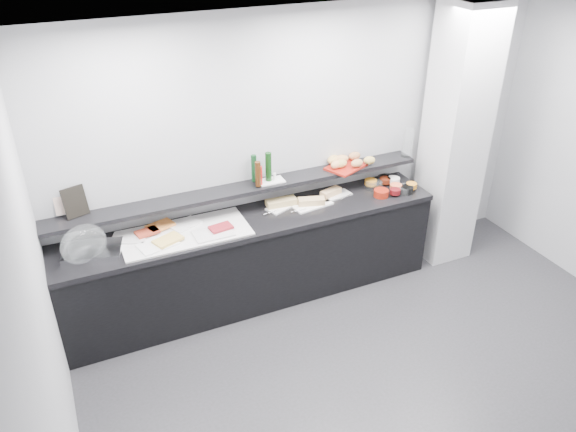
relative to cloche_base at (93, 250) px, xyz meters
name	(u,v)px	position (x,y,z in m)	size (l,w,h in m)	color
ground	(413,393)	(2.12, -1.72, -0.92)	(5.00, 5.00, 0.00)	#2D2D30
back_wall	(307,150)	(2.12, 0.28, 0.43)	(5.00, 0.02, 2.70)	#A7AAAE
ceiling	(465,56)	(2.12, -1.72, 1.78)	(5.00, 5.00, 0.00)	white
column	(455,138)	(3.62, -0.07, 0.43)	(0.50, 0.50, 2.70)	silver
buffet_cabinet	(254,261)	(1.42, -0.02, -0.50)	(3.60, 0.60, 0.85)	black
counter_top	(252,221)	(1.42, -0.02, -0.05)	(3.62, 0.62, 0.05)	black
wall_shelf	(245,189)	(1.42, 0.15, 0.21)	(3.60, 0.25, 0.04)	black
cloche_base	(93,250)	(0.00, 0.00, 0.00)	(0.47, 0.31, 0.04)	silver
cloche_dome	(84,244)	(-0.06, -0.05, 0.11)	(0.39, 0.25, 0.34)	white
linen_runner	(185,233)	(0.78, -0.03, -0.01)	(1.12, 0.53, 0.01)	silver
platter_meat_a	(129,238)	(0.31, 0.07, 0.00)	(0.29, 0.19, 0.01)	silver
food_meat_a	(147,232)	(0.47, 0.07, 0.02)	(0.20, 0.13, 0.02)	#9A2F1C
platter_salmon	(185,224)	(0.82, 0.09, 0.00)	(0.26, 0.18, 0.01)	white
food_salmon	(160,226)	(0.60, 0.13, 0.02)	(0.23, 0.15, 0.02)	orange
platter_cheese	(158,245)	(0.51, -0.14, 0.00)	(0.32, 0.21, 0.01)	white
food_cheese	(168,240)	(0.61, -0.13, 0.02)	(0.24, 0.15, 0.02)	#DDB756
platter_meat_b	(213,233)	(1.00, -0.16, 0.00)	(0.34, 0.23, 0.01)	silver
food_meat_b	(221,227)	(1.08, -0.12, 0.02)	(0.20, 0.13, 0.02)	maroon
sandwich_plate_left	(284,206)	(1.78, 0.08, -0.01)	(0.36, 0.15, 0.01)	white
sandwich_food_left	(281,202)	(1.76, 0.09, 0.02)	(0.29, 0.11, 0.06)	tan
tongs_left	(271,212)	(1.60, -0.01, 0.00)	(0.01, 0.01, 0.16)	silver
sandwich_plate_mid	(313,205)	(2.04, -0.03, -0.01)	(0.38, 0.16, 0.01)	white
sandwich_food_mid	(311,201)	(2.03, -0.02, 0.02)	(0.25, 0.10, 0.06)	tan
tongs_mid	(299,210)	(1.86, -0.09, 0.00)	(0.01, 0.01, 0.16)	silver
sandwich_plate_right	(335,196)	(2.33, 0.06, -0.01)	(0.33, 0.14, 0.01)	white
sandwich_food_right	(331,192)	(2.29, 0.07, 0.02)	(0.22, 0.09, 0.06)	tan
tongs_right	(345,197)	(2.39, -0.03, 0.00)	(0.01, 0.01, 0.16)	silver
bowl_glass_fruit	(374,185)	(2.77, 0.06, 0.02)	(0.17, 0.17, 0.07)	silver
fill_glass_fruit	(371,182)	(2.76, 0.10, 0.03)	(0.12, 0.12, 0.05)	orange
bowl_black_jam	(384,180)	(2.93, 0.11, 0.02)	(0.14, 0.14, 0.07)	black
fill_black_jam	(385,180)	(2.92, 0.08, 0.03)	(0.11, 0.11, 0.05)	#5A1D0C
bowl_glass_cream	(388,179)	(2.98, 0.11, 0.02)	(0.15, 0.15, 0.07)	white
fill_glass_cream	(394,180)	(3.00, 0.05, 0.03)	(0.13, 0.13, 0.05)	white
bowl_red_jam	(381,193)	(2.74, -0.13, 0.02)	(0.15, 0.15, 0.07)	maroon
fill_red_jam	(395,191)	(2.87, -0.17, 0.03)	(0.10, 0.10, 0.05)	#580C10
bowl_glass_salmon	(403,190)	(2.98, -0.15, 0.02)	(0.15, 0.15, 0.07)	white
fill_glass_salmon	(396,187)	(2.94, -0.09, 0.03)	(0.12, 0.12, 0.05)	#F96B3C
bowl_black_fruit	(407,190)	(3.01, -0.17, 0.02)	(0.13, 0.13, 0.07)	black
fill_black_fruit	(411,185)	(3.10, -0.13, 0.03)	(0.11, 0.11, 0.05)	orange
framed_print	(75,202)	(-0.05, 0.23, 0.36)	(0.19, 0.02, 0.26)	black
print_art	(64,201)	(-0.14, 0.27, 0.36)	(0.16, 0.00, 0.22)	beige
condiment_tray	(271,181)	(1.68, 0.15, 0.24)	(0.24, 0.15, 0.01)	white
bottle_green_a	(254,168)	(1.54, 0.21, 0.37)	(0.05, 0.05, 0.26)	#0E3417
bottle_brown	(258,174)	(1.53, 0.09, 0.36)	(0.05, 0.05, 0.24)	#3B1E0A
bottle_green_b	(268,167)	(1.66, 0.16, 0.38)	(0.06, 0.06, 0.28)	black
bottle_hot	(260,176)	(1.56, 0.12, 0.33)	(0.05, 0.05, 0.18)	red
shaker_salt	(275,176)	(1.72, 0.15, 0.28)	(0.03, 0.03, 0.07)	white
shaker_pepper	(269,176)	(1.67, 0.17, 0.28)	(0.03, 0.03, 0.07)	white
bread_tray	(346,167)	(2.48, 0.13, 0.24)	(0.38, 0.27, 0.02)	maroon
bread_roll_nw	(333,159)	(2.39, 0.24, 0.29)	(0.15, 0.10, 0.08)	tan
bread_roll_n	(341,159)	(2.47, 0.22, 0.29)	(0.15, 0.10, 0.08)	#C4864B
bread_roll_ne	(354,156)	(2.63, 0.23, 0.29)	(0.14, 0.09, 0.08)	#AA7041
bread_roll_sw	(336,165)	(2.36, 0.12, 0.29)	(0.13, 0.08, 0.08)	tan
bread_roll_s	(357,163)	(2.56, 0.07, 0.29)	(0.13, 0.08, 0.08)	#B77D46
bread_roll_se	(369,160)	(2.71, 0.08, 0.29)	(0.12, 0.08, 0.08)	gold
bread_roll_midw	(341,164)	(2.41, 0.12, 0.29)	(0.14, 0.09, 0.08)	#B29044
carafe	(408,143)	(3.19, 0.13, 0.38)	(0.11, 0.11, 0.30)	white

